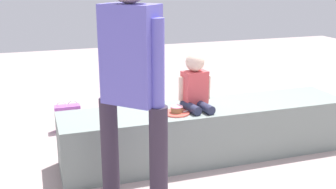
# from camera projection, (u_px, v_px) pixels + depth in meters

# --- Properties ---
(ground_plane) EXTENTS (12.00, 12.00, 0.00)m
(ground_plane) POSITION_uv_depth(u_px,v_px,m) (206.00, 156.00, 3.74)
(ground_plane) COLOR #AC9693
(concrete_ledge) EXTENTS (2.58, 0.55, 0.47)m
(concrete_ledge) POSITION_uv_depth(u_px,v_px,m) (207.00, 131.00, 3.67)
(concrete_ledge) COLOR gray
(concrete_ledge) RESTS_ON ground_plane
(child_seated) EXTENTS (0.28, 0.33, 0.48)m
(child_seated) POSITION_uv_depth(u_px,v_px,m) (195.00, 84.00, 3.50)
(child_seated) COLOR #292D48
(child_seated) RESTS_ON concrete_ledge
(adult_standing) EXTENTS (0.39, 0.39, 1.67)m
(adult_standing) POSITION_uv_depth(u_px,v_px,m) (131.00, 71.00, 2.55)
(adult_standing) COLOR #332939
(adult_standing) RESTS_ON ground_plane
(cake_plate) EXTENTS (0.22, 0.22, 0.07)m
(cake_plate) POSITION_uv_depth(u_px,v_px,m) (177.00, 111.00, 3.41)
(cake_plate) COLOR #E0594C
(cake_plate) RESTS_ON concrete_ledge
(gift_bag) EXTENTS (0.26, 0.11, 0.33)m
(gift_bag) POSITION_uv_depth(u_px,v_px,m) (68.00, 118.00, 4.30)
(gift_bag) COLOR #B259BF
(gift_bag) RESTS_ON ground_plane
(railing_post) EXTENTS (0.36, 0.36, 0.97)m
(railing_post) POSITION_uv_depth(u_px,v_px,m) (156.00, 97.00, 4.29)
(railing_post) COLOR black
(railing_post) RESTS_ON ground_plane
(water_bottle_near_gift) EXTENTS (0.07, 0.07, 0.21)m
(water_bottle_near_gift) POSITION_uv_depth(u_px,v_px,m) (124.00, 113.00, 4.61)
(water_bottle_near_gift) COLOR silver
(water_bottle_near_gift) RESTS_ON ground_plane
(party_cup_red) EXTENTS (0.08, 0.08, 0.12)m
(party_cup_red) POSITION_uv_depth(u_px,v_px,m) (149.00, 112.00, 4.74)
(party_cup_red) COLOR red
(party_cup_red) RESTS_ON ground_plane
(cake_box_white) EXTENTS (0.37, 0.35, 0.14)m
(cake_box_white) POSITION_uv_depth(u_px,v_px,m) (221.00, 102.00, 5.05)
(cake_box_white) COLOR white
(cake_box_white) RESTS_ON ground_plane
(handbag_black_leather) EXTENTS (0.34, 0.15, 0.35)m
(handbag_black_leather) POSITION_uv_depth(u_px,v_px,m) (104.00, 128.00, 4.07)
(handbag_black_leather) COLOR black
(handbag_black_leather) RESTS_ON ground_plane
(handbag_brown_canvas) EXTENTS (0.31, 0.14, 0.31)m
(handbag_brown_canvas) POSITION_uv_depth(u_px,v_px,m) (279.00, 112.00, 4.59)
(handbag_brown_canvas) COLOR brown
(handbag_brown_canvas) RESTS_ON ground_plane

